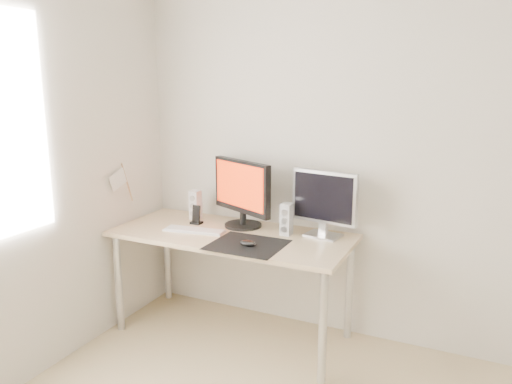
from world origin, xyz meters
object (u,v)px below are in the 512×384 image
(mouse, at_px, (248,243))
(speaker_right, at_px, (286,219))
(desk, at_px, (232,244))
(speaker_left, at_px, (195,205))
(second_monitor, at_px, (324,201))
(phone_dock, at_px, (196,218))
(keyboard, at_px, (194,230))
(main_monitor, at_px, (242,191))

(mouse, bearing_deg, speaker_right, 69.52)
(desk, distance_m, speaker_left, 0.48)
(desk, height_order, speaker_left, speaker_left)
(second_monitor, relative_size, phone_dock, 3.33)
(desk, height_order, phone_dock, phone_dock)
(mouse, relative_size, keyboard, 0.25)
(main_monitor, xyz_separation_m, second_monitor, (0.58, 0.03, -0.01))
(main_monitor, distance_m, phone_dock, 0.39)
(mouse, bearing_deg, desk, 137.39)
(speaker_right, bearing_deg, mouse, -110.48)
(desk, relative_size, speaker_left, 7.53)
(mouse, relative_size, second_monitor, 0.24)
(main_monitor, xyz_separation_m, speaker_right, (0.35, -0.04, -0.15))
(mouse, bearing_deg, speaker_left, 147.51)
(phone_dock, bearing_deg, speaker_right, 2.99)
(second_monitor, bearing_deg, keyboard, -162.16)
(second_monitor, height_order, phone_dock, second_monitor)
(mouse, distance_m, speaker_left, 0.74)
(second_monitor, distance_m, keyboard, 0.89)
(speaker_left, xyz_separation_m, keyboard, (0.15, -0.27, -0.10))
(mouse, relative_size, speaker_left, 0.51)
(speaker_right, xyz_separation_m, phone_dock, (-0.67, -0.04, -0.06))
(main_monitor, height_order, speaker_right, main_monitor)
(mouse, distance_m, main_monitor, 0.49)
(desk, bearing_deg, main_monitor, 91.86)
(mouse, xyz_separation_m, keyboard, (-0.47, 0.13, -0.02))
(mouse, distance_m, desk, 0.32)
(speaker_left, height_order, speaker_right, same)
(desk, bearing_deg, second_monitor, 18.40)
(desk, bearing_deg, speaker_left, 154.35)
(second_monitor, distance_m, speaker_right, 0.28)
(mouse, height_order, phone_dock, phone_dock)
(main_monitor, bearing_deg, speaker_left, 176.16)
(speaker_right, relative_size, phone_dock, 1.57)
(keyboard, xyz_separation_m, phone_dock, (-0.08, 0.16, 0.03))
(speaker_left, bearing_deg, speaker_right, -5.43)
(desk, xyz_separation_m, speaker_left, (-0.40, 0.19, 0.18))
(second_monitor, distance_m, phone_dock, 0.93)
(keyboard, bearing_deg, desk, 16.54)
(speaker_right, bearing_deg, main_monitor, 172.79)
(keyboard, bearing_deg, phone_dock, 117.24)
(mouse, distance_m, speaker_right, 0.36)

